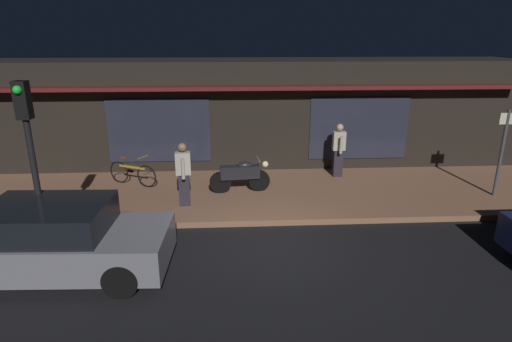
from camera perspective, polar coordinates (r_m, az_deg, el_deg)
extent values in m
plane|color=black|center=(9.35, 2.58, -10.09)|extent=(60.00, 60.00, 0.00)
cube|color=#8C6047|center=(12.04, 1.17, -3.06)|extent=(18.00, 4.00, 0.15)
cube|color=black|center=(14.86, 0.21, 7.91)|extent=(18.00, 2.80, 3.60)
cube|color=#262838|center=(13.70, -12.97, 5.30)|extent=(3.20, 0.04, 2.00)
cube|color=#262838|center=(14.10, 13.72, 5.61)|extent=(3.20, 0.04, 2.00)
cube|color=#591919|center=(13.08, 0.66, 11.18)|extent=(16.20, 0.50, 0.12)
cylinder|color=black|center=(11.84, -4.83, -1.56)|extent=(0.61, 0.17, 0.60)
cylinder|color=black|center=(11.95, 0.44, -1.31)|extent=(0.61, 0.17, 0.60)
cube|color=black|center=(11.79, -2.20, -0.15)|extent=(1.12, 0.38, 0.36)
ellipsoid|color=black|center=(11.75, -1.49, 0.81)|extent=(0.46, 0.28, 0.20)
sphere|color=#F9EDB7|center=(11.83, 1.25, 0.93)|extent=(0.18, 0.18, 0.18)
cylinder|color=gray|center=(11.75, 0.30, 1.68)|extent=(0.08, 0.55, 0.03)
torus|color=black|center=(13.24, -18.00, -0.14)|extent=(0.61, 0.33, 0.66)
torus|color=black|center=(12.62, -14.56, -0.70)|extent=(0.61, 0.33, 0.66)
cube|color=#B78C2D|center=(12.86, -16.41, 0.52)|extent=(0.82, 0.44, 0.06)
cube|color=brown|center=(12.94, -17.37, 1.79)|extent=(0.21, 0.16, 0.06)
cylinder|color=#B78C2D|center=(12.51, -15.06, 1.82)|extent=(0.21, 0.39, 0.02)
cube|color=#28232D|center=(11.05, -9.65, -2.52)|extent=(0.30, 0.22, 0.85)
cube|color=#B2AD9E|center=(10.82, -9.85, 1.03)|extent=(0.40, 0.25, 0.58)
sphere|color=#8C6647|center=(10.71, -9.97, 3.18)|extent=(0.22, 0.22, 0.22)
cylinder|color=#B2AD9E|center=(11.09, -9.81, 1.07)|extent=(0.10, 0.10, 0.52)
cylinder|color=#B2AD9E|center=(10.60, -9.85, 0.26)|extent=(0.10, 0.10, 0.52)
cube|color=#28232D|center=(13.39, 10.98, 1.05)|extent=(0.28, 0.20, 0.85)
cube|color=#B2AD9E|center=(13.21, 11.16, 4.02)|extent=(0.38, 0.22, 0.58)
sphere|color=tan|center=(13.11, 11.27, 5.80)|extent=(0.22, 0.22, 0.22)
cylinder|color=#B2AD9E|center=(12.98, 11.42, 3.45)|extent=(0.09, 0.09, 0.52)
cylinder|color=#B2AD9E|center=(13.47, 10.87, 4.00)|extent=(0.09, 0.09, 0.52)
cylinder|color=#47474C|center=(13.11, 30.23, 2.05)|extent=(0.09, 0.09, 2.40)
cube|color=beige|center=(12.92, 30.89, 6.10)|extent=(0.44, 0.03, 0.30)
cylinder|color=black|center=(9.21, -27.68, -0.50)|extent=(0.12, 0.12, 3.60)
cube|color=black|center=(8.91, -29.02, 8.38)|extent=(0.24, 0.24, 0.70)
sphere|color=#1ED838|center=(8.77, -29.58, 9.50)|extent=(0.16, 0.16, 0.16)
cylinder|color=black|center=(9.25, -15.15, -8.85)|extent=(0.65, 0.24, 0.64)
cylinder|color=black|center=(7.94, -17.81, -13.87)|extent=(0.65, 0.24, 0.64)
cylinder|color=black|center=(10.24, -30.12, -8.08)|extent=(0.65, 0.24, 0.64)
cube|color=slate|center=(8.93, -25.00, -9.36)|extent=(4.16, 1.91, 0.68)
cube|color=black|center=(8.77, -26.37, -6.09)|extent=(2.26, 1.68, 0.64)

